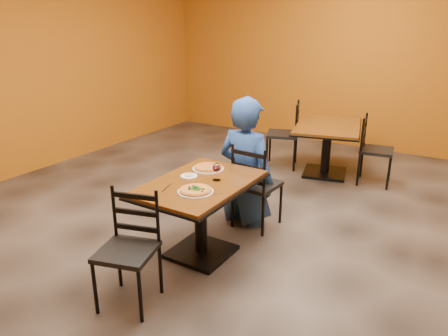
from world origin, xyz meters
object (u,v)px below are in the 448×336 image
Objects in this scene: chair_second_right at (377,151)px; pizza_main at (195,190)px; wine_glass at (217,171)px; diner at (246,161)px; table_main at (200,201)px; plate_far at (208,169)px; pizza_far at (208,167)px; chair_main_far at (257,185)px; plate_main at (196,192)px; chair_second_left at (282,135)px; side_plate at (189,176)px; table_second at (327,137)px; chair_main_near at (127,252)px.

chair_second_right reaches higher than pizza_main.
diner is at bearing 97.54° from wine_glass.
wine_glass reaches higher than pizza_main.
table_main is 1.31× the size of chair_second_right.
pizza_far is (0.00, 0.00, 0.02)m from plate_far.
plate_main is (-0.06, -1.05, 0.28)m from chair_main_far.
plate_main is at bearing 90.60° from chair_main_far.
chair_second_left is 0.71× the size of diner.
side_plate is (-0.04, -0.27, 0.00)m from plate_far.
table_main is at bearing -95.33° from table_second.
pizza_main is at bearing -9.17° from chair_second_left.
chair_main_near is at bearing 156.39° from chair_second_right.
plate_main reaches higher than table_main.
chair_second_left is 2.00m from diner.
table_second is 3.03m from plate_main.
table_main is 0.31m from plate_main.
chair_second_left is 3.23× the size of plate_far.
chair_main_far reaches higher than wine_glass.
table_second is 1.59× the size of chair_second_right.
diner reaches higher than side_plate.
chair_main_far is 2.06m from chair_second_left.
table_second is at bearing 81.61° from chair_second_right.
chair_second_left reaches higher than pizza_far.
table_main is at bearing -19.69° from side_plate.
chair_second_right is at bearing 74.28° from plate_main.
table_second is 1.62× the size of chair_main_near.
chair_second_left is (-0.43, 2.80, -0.06)m from table_main.
chair_second_right is 5.87× the size of side_plate.
chair_main_far is 0.65m from plate_far.
chair_second_right is at bearing 0.00° from table_second.
chair_main_far is at bearing 78.87° from table_main.
table_second is at bearing 87.07° from pizza_main.
chair_second_right is 2.98m from side_plate.
chair_second_right reaches higher than pizza_far.
table_second is 4.80× the size of plate_main.
plate_main is at bearing -9.17° from chair_second_left.
table_main is at bearing 82.59° from chair_main_far.
side_plate is (-0.27, 0.28, 0.00)m from plate_main.
chair_main_near is at bearing -94.87° from table_second.
chair_main_far is 0.89m from side_plate.
chair_second_left is 3.53× the size of pizza_main.
wine_glass is at bearing 64.56° from chair_main_near.
pizza_far is 1.56× the size of wine_glass.
diner is (0.01, 0.87, 0.15)m from table_main.
chair_main_far is at bearing 59.57° from plate_far.
table_main is at bearing -10.51° from chair_second_left.
diner is at bearing 95.17° from pizza_main.
chair_main_far is (0.22, 1.75, 0.01)m from chair_main_near.
table_second is 5.32× the size of pizza_far.
chair_second_left reaches higher than side_plate.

